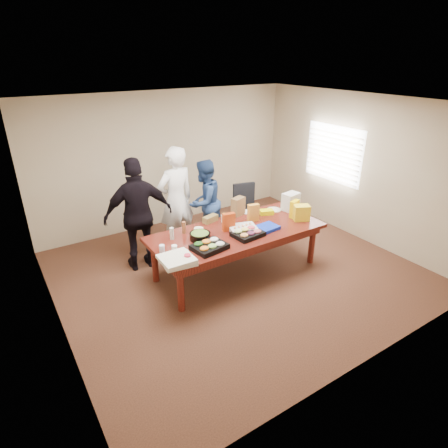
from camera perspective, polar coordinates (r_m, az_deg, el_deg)
floor at (r=6.37m, az=1.89°, el=-7.17°), size 5.50×5.00×0.02m
ceiling at (r=5.45m, az=2.31°, el=17.94°), size 5.50×5.00×0.02m
wall_back at (r=7.86m, az=-8.49°, el=9.64°), size 5.50×0.04×2.70m
wall_front at (r=4.16m, az=22.14°, el=-5.93°), size 5.50×0.04×2.70m
wall_left at (r=4.88m, az=-25.58°, el=-2.05°), size 0.04×5.00×2.70m
wall_right at (r=7.61m, az=19.55°, el=8.00°), size 0.04×5.00×2.70m
window_panel at (r=7.92m, az=16.18°, el=10.18°), size 0.03×1.40×1.10m
window_blinds at (r=7.89m, az=15.99°, el=10.15°), size 0.04×1.36×1.00m
conference_table at (r=6.17m, az=1.94°, el=-4.13°), size 2.80×1.20×0.75m
office_chair at (r=7.25m, az=3.87°, el=1.57°), size 0.63×0.63×1.02m
person_center at (r=6.70m, az=-7.25°, el=3.58°), size 0.75×0.54×1.92m
person_right at (r=7.03m, az=-2.98°, el=3.34°), size 0.96×0.87×1.60m
person_left at (r=6.22m, az=-12.78°, el=1.33°), size 1.16×0.60×1.89m
veggie_tray at (r=5.43m, az=-2.23°, el=-3.46°), size 0.53×0.44×0.07m
fruit_tray at (r=5.82m, az=3.61°, el=-1.52°), size 0.48×0.40×0.07m
sheet_cake at (r=5.99m, az=2.84°, el=-0.69°), size 0.49×0.42×0.07m
salad_bowl at (r=5.71m, az=-3.65°, el=-1.84°), size 0.38×0.38×0.10m
chip_bag_blue at (r=6.06m, az=6.46°, el=-0.58°), size 0.39×0.31×0.06m
chip_bag_red at (r=5.95m, az=0.72°, el=0.31°), size 0.21×0.11×0.29m
chip_bag_yellow at (r=6.56m, az=10.59°, el=2.29°), size 0.21×0.14×0.29m
chip_bag_orange at (r=6.30m, az=4.46°, el=1.71°), size 0.20×0.12×0.30m
mayo_jar at (r=6.27m, az=-0.04°, el=0.83°), size 0.10×0.10×0.13m
mustard_bottle at (r=6.24m, az=0.05°, el=0.90°), size 0.07×0.07×0.17m
dressing_bottle at (r=5.90m, az=-6.10°, el=-0.54°), size 0.08×0.08×0.19m
ranch_bottle at (r=5.74m, az=-7.90°, el=-1.43°), size 0.07×0.07×0.19m
banana_bunch at (r=6.63m, az=6.45°, el=1.81°), size 0.27×0.21×0.08m
bread_loaf at (r=6.29m, az=-2.07°, el=0.78°), size 0.29×0.18×0.11m
kraft_bag at (r=6.53m, az=2.15°, el=2.69°), size 0.27×0.21×0.32m
red_cup at (r=5.10m, az=-5.54°, el=-5.23°), size 0.11×0.11×0.12m
clear_cup_a at (r=5.37m, az=-7.51°, el=-3.78°), size 0.10×0.10×0.11m
clear_cup_b at (r=5.41m, az=-9.37°, el=-3.69°), size 0.10×0.10×0.11m
pizza_box_lower at (r=5.14m, az=-6.98°, el=-5.52°), size 0.48×0.48×0.05m
pizza_box_upper at (r=5.09m, az=-7.18°, el=-5.26°), size 0.43×0.43×0.05m
plate_a at (r=6.83m, az=7.55°, el=2.15°), size 0.28×0.28×0.01m
plate_b at (r=6.70m, az=3.62°, el=1.85°), size 0.24×0.24×0.01m
dip_bowl_a at (r=6.39m, az=1.08°, el=0.95°), size 0.14×0.14×0.05m
dip_bowl_b at (r=5.96m, az=-3.85°, el=-0.89°), size 0.16×0.16×0.06m
grocery_bag_white at (r=6.84m, az=10.07°, el=3.36°), size 0.32×0.25×0.31m
grocery_bag_yellow at (r=6.46m, az=11.62°, el=1.69°), size 0.32×0.28×0.26m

